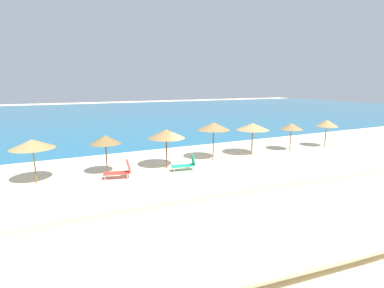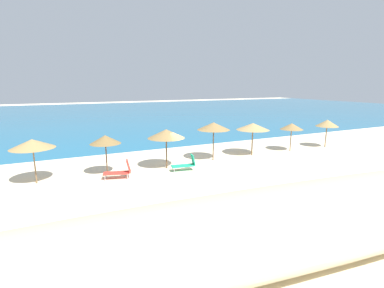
% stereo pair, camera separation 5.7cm
% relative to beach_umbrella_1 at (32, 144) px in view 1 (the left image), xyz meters
% --- Properties ---
extents(ground_plane, '(160.00, 160.00, 0.00)m').
position_rel_beach_umbrella_1_xyz_m(ground_plane, '(9.32, -1.26, -2.35)').
color(ground_plane, beige).
extents(sea_water, '(160.00, 66.04, 0.01)m').
position_rel_beach_umbrella_1_xyz_m(sea_water, '(9.32, 38.48, -2.35)').
color(sea_water, '#1E6B93').
rests_on(sea_water, ground_plane).
extents(dune_ridge, '(39.65, 8.30, 1.98)m').
position_rel_beach_umbrella_1_xyz_m(dune_ridge, '(10.54, -11.51, -1.36)').
color(dune_ridge, beige).
rests_on(dune_ridge, ground_plane).
extents(beach_umbrella_1, '(2.42, 2.42, 2.62)m').
position_rel_beach_umbrella_1_xyz_m(beach_umbrella_1, '(0.00, 0.00, 0.00)').
color(beach_umbrella_1, brown).
rests_on(beach_umbrella_1, ground_plane).
extents(beach_umbrella_2, '(1.91, 1.91, 2.58)m').
position_rel_beach_umbrella_1_xyz_m(beach_umbrella_2, '(3.99, -0.18, -0.05)').
color(beach_umbrella_2, brown).
rests_on(beach_umbrella_2, ground_plane).
extents(beach_umbrella_3, '(2.50, 2.50, 2.71)m').
position_rel_beach_umbrella_1_xyz_m(beach_umbrella_3, '(7.93, -0.38, 0.05)').
color(beach_umbrella_3, brown).
rests_on(beach_umbrella_3, ground_plane).
extents(beach_umbrella_4, '(2.44, 2.44, 2.89)m').
position_rel_beach_umbrella_1_xyz_m(beach_umbrella_4, '(11.88, 0.13, 0.25)').
color(beach_umbrella_4, brown).
rests_on(beach_umbrella_4, ground_plane).
extents(beach_umbrella_5, '(2.62, 2.62, 2.63)m').
position_rel_beach_umbrella_1_xyz_m(beach_umbrella_5, '(15.46, 0.10, 0.00)').
color(beach_umbrella_5, brown).
rests_on(beach_umbrella_5, ground_plane).
extents(beach_umbrella_6, '(1.92, 1.92, 2.41)m').
position_rel_beach_umbrella_1_xyz_m(beach_umbrella_6, '(19.42, -0.07, -0.22)').
color(beach_umbrella_6, brown).
rests_on(beach_umbrella_6, ground_plane).
extents(beach_umbrella_7, '(1.97, 1.97, 2.53)m').
position_rel_beach_umbrella_1_xyz_m(beach_umbrella_7, '(23.42, -0.31, -0.14)').
color(beach_umbrella_7, brown).
rests_on(beach_umbrella_7, ground_plane).
extents(lounge_chair_0, '(1.65, 0.79, 1.07)m').
position_rel_beach_umbrella_1_xyz_m(lounge_chair_0, '(8.89, -1.42, -1.91)').
color(lounge_chair_0, '#199972').
rests_on(lounge_chair_0, ground_plane).
extents(lounge_chair_2, '(1.74, 1.01, 1.17)m').
position_rel_beach_umbrella_1_xyz_m(lounge_chair_2, '(4.60, -1.21, -1.87)').
color(lounge_chair_2, red).
rests_on(lounge_chair_2, ground_plane).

